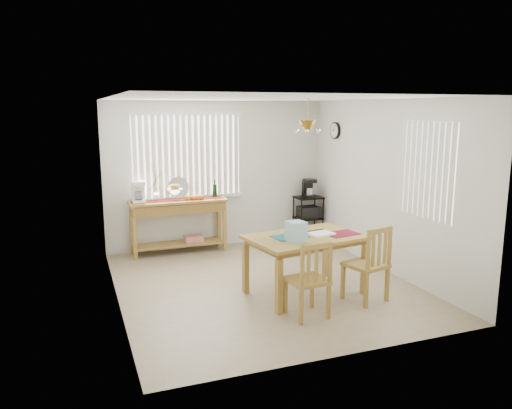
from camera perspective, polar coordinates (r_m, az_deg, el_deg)
name	(u,v)px	position (r m, az deg, el deg)	size (l,w,h in m)	color
ground	(263,284)	(7.22, 0.79, -9.09)	(4.00, 4.50, 0.01)	tan
room_shell	(263,166)	(6.84, 0.81, 4.43)	(4.20, 4.70, 2.70)	silver
sideboard	(179,213)	(8.67, -8.79, -0.98)	(1.65, 0.46, 0.93)	#A68238
sideboard_items	(163,192)	(8.57, -10.60, 1.37)	(1.57, 0.39, 0.71)	maroon
wire_cart	(308,214)	(9.51, 5.99, -1.07)	(0.49, 0.39, 0.83)	black
cart_items	(309,188)	(9.43, 6.02, 1.85)	(0.20, 0.23, 0.34)	black
dining_table	(305,242)	(6.69, 5.67, -4.34)	(1.63, 1.20, 0.80)	#A68238
table_items	(302,232)	(6.46, 5.32, -3.16)	(1.22, 0.54, 0.26)	#125E66
chair_left	(309,280)	(6.00, 6.08, -8.60)	(0.47, 0.47, 0.95)	#A68238
chair_right	(368,264)	(6.61, 12.72, -6.69)	(0.57, 0.57, 1.01)	#A68238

